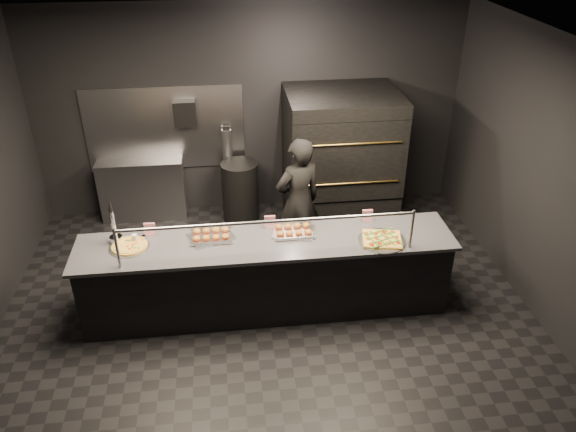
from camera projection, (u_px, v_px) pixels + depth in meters
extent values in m
plane|color=black|center=(268.00, 308.00, 6.52)|extent=(6.00, 6.00, 0.00)
plane|color=black|center=(262.00, 45.00, 5.01)|extent=(6.00, 6.00, 0.00)
cube|color=black|center=(250.00, 111.00, 7.91)|extent=(6.00, 0.04, 3.00)
cube|color=black|center=(298.00, 374.00, 3.62)|extent=(6.00, 0.04, 3.00)
cube|color=black|center=(541.00, 178.00, 6.07)|extent=(0.04, 5.00, 3.00)
cube|color=#99999E|center=(165.00, 129.00, 7.86)|extent=(2.20, 0.02, 1.20)
cube|color=black|center=(267.00, 277.00, 6.30)|extent=(4.00, 0.70, 0.88)
cube|color=#333338|center=(266.00, 243.00, 6.06)|extent=(4.10, 0.78, 0.04)
cylinder|color=#99999E|center=(117.00, 248.00, 5.53)|extent=(0.03, 0.03, 0.45)
cylinder|color=#99999E|center=(412.00, 229.00, 5.84)|extent=(0.03, 0.03, 0.45)
cylinder|color=#99999E|center=(268.00, 222.00, 5.59)|extent=(3.00, 0.04, 0.04)
cube|color=black|center=(338.00, 201.00, 8.12)|extent=(1.50, 1.15, 0.60)
cube|color=black|center=(340.00, 163.00, 7.82)|extent=(1.50, 1.20, 0.55)
cube|color=black|center=(342.00, 126.00, 7.54)|extent=(1.50, 1.20, 0.55)
cube|color=black|center=(343.00, 99.00, 7.35)|extent=(1.50, 1.20, 0.18)
cylinder|color=gold|center=(350.00, 183.00, 7.29)|extent=(1.30, 0.02, 0.02)
cylinder|color=gold|center=(352.00, 144.00, 7.01)|extent=(1.30, 0.02, 0.02)
cube|color=#99999E|center=(143.00, 189.00, 8.11)|extent=(1.20, 0.35, 0.90)
cube|color=black|center=(185.00, 113.00, 7.69)|extent=(0.30, 0.20, 0.35)
cylinder|color=#B2B2B7|center=(227.00, 145.00, 8.01)|extent=(0.14, 0.14, 0.45)
cube|color=black|center=(226.00, 128.00, 7.88)|extent=(0.10, 0.06, 0.06)
cylinder|color=silver|center=(116.00, 239.00, 6.01)|extent=(0.14, 0.14, 0.08)
cylinder|color=silver|center=(114.00, 226.00, 5.92)|extent=(0.05, 0.05, 0.35)
cylinder|color=silver|center=(110.00, 217.00, 5.78)|extent=(0.02, 0.10, 0.02)
cone|color=black|center=(110.00, 206.00, 5.80)|extent=(0.05, 0.05, 0.14)
cylinder|color=silver|center=(130.00, 247.00, 5.95)|extent=(0.43, 0.43, 0.01)
cylinder|color=gold|center=(130.00, 246.00, 5.94)|extent=(0.38, 0.38, 0.02)
cylinder|color=gold|center=(129.00, 245.00, 5.93)|extent=(0.33, 0.33, 0.01)
cube|color=silver|center=(211.00, 236.00, 6.12)|extent=(0.54, 0.48, 0.02)
ellipsoid|color=orange|center=(196.00, 238.00, 6.02)|extent=(0.08, 0.08, 0.05)
ellipsoid|color=orange|center=(197.00, 231.00, 6.15)|extent=(0.08, 0.08, 0.05)
ellipsoid|color=orange|center=(206.00, 238.00, 6.03)|extent=(0.08, 0.08, 0.05)
ellipsoid|color=orange|center=(206.00, 230.00, 6.16)|extent=(0.08, 0.08, 0.05)
ellipsoid|color=orange|center=(216.00, 237.00, 6.04)|extent=(0.08, 0.08, 0.05)
ellipsoid|color=orange|center=(216.00, 230.00, 6.17)|extent=(0.08, 0.08, 0.05)
ellipsoid|color=orange|center=(225.00, 236.00, 6.05)|extent=(0.08, 0.08, 0.05)
ellipsoid|color=orange|center=(225.00, 229.00, 6.18)|extent=(0.08, 0.08, 0.05)
cube|color=silver|center=(293.00, 232.00, 6.20)|extent=(0.51, 0.42, 0.02)
ellipsoid|color=orange|center=(280.00, 234.00, 6.10)|extent=(0.08, 0.08, 0.05)
ellipsoid|color=orange|center=(279.00, 227.00, 6.23)|extent=(0.08, 0.08, 0.05)
ellipsoid|color=orange|center=(290.00, 233.00, 6.11)|extent=(0.08, 0.08, 0.05)
ellipsoid|color=orange|center=(288.00, 226.00, 6.24)|extent=(0.08, 0.08, 0.05)
ellipsoid|color=orange|center=(299.00, 232.00, 6.12)|extent=(0.08, 0.08, 0.05)
ellipsoid|color=orange|center=(297.00, 225.00, 6.25)|extent=(0.08, 0.08, 0.05)
ellipsoid|color=orange|center=(308.00, 232.00, 6.13)|extent=(0.08, 0.08, 0.05)
ellipsoid|color=orange|center=(306.00, 225.00, 6.26)|extent=(0.08, 0.08, 0.05)
cylinder|color=silver|center=(382.00, 241.00, 6.05)|extent=(0.52, 0.52, 0.01)
cube|color=gold|center=(382.00, 239.00, 6.04)|extent=(0.47, 0.44, 0.02)
cube|color=gold|center=(382.00, 238.00, 6.04)|extent=(0.45, 0.42, 0.01)
cube|color=#47812B|center=(382.00, 238.00, 6.03)|extent=(0.42, 0.39, 0.01)
cylinder|color=silver|center=(135.00, 239.00, 6.00)|extent=(0.06, 0.06, 0.10)
cylinder|color=silver|center=(144.00, 239.00, 6.02)|extent=(0.04, 0.04, 0.08)
cube|color=white|center=(150.00, 229.00, 6.13)|extent=(0.12, 0.04, 0.15)
cube|color=white|center=(270.00, 222.00, 6.26)|extent=(0.12, 0.04, 0.15)
cube|color=white|center=(367.00, 215.00, 6.38)|extent=(0.12, 0.04, 0.15)
cylinder|color=black|center=(240.00, 191.00, 8.08)|extent=(0.53, 0.53, 0.88)
imported|color=black|center=(298.00, 202.00, 6.98)|extent=(0.72, 0.60, 1.68)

